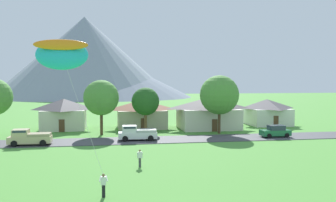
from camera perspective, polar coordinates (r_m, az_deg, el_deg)
The scene contains 15 objects.
road_strip at distance 49.97m, azimuth -4.73°, elevation -6.15°, with size 160.00×6.13×0.08m, color #424247.
mountain_far_east_ridge at distance 183.09m, azimuth -10.10°, elevation 3.98°, with size 87.05×87.05×21.36m, color slate.
mountain_central_ridge at distance 185.55m, azimuth -12.87°, elevation 6.73°, with size 88.07×88.07×39.43m, color gray.
house_leftmost at distance 62.17m, azimuth 6.32°, elevation -1.80°, with size 10.43×8.13×5.30m.
house_left_center at distance 63.31m, azimuth -15.99°, elevation -1.89°, with size 7.60×6.91×5.13m.
house_right_center at distance 69.78m, azimuth 15.20°, elevation -1.59°, with size 7.61×8.17×4.73m.
house_rightmost at distance 62.88m, azimuth -4.14°, elevation -1.95°, with size 8.83×6.80×4.84m.
tree_near_left at distance 55.28m, azimuth -10.41°, elevation 0.50°, with size 5.29×5.29×8.26m.
tree_center at distance 56.46m, azimuth 8.05°, elevation 0.94°, with size 6.02×6.02×8.98m.
tree_right_of_center at distance 57.09m, azimuth -3.55°, elevation -0.09°, with size 4.37×4.37×7.09m.
parked_car_green_mid_west at distance 54.73m, azimuth 16.46°, elevation -4.58°, with size 4.24×2.15×1.68m.
pickup_truck_white_west_side at distance 49.77m, azimuth -4.94°, elevation -5.00°, with size 5.27×2.48×1.99m.
pickup_truck_sand_east_side at distance 49.14m, azimuth -20.95°, elevation -5.32°, with size 5.21×2.35×1.99m.
kite_flyer_with_kite at distance 27.17m, azimuth -16.21°, elevation 6.90°, with size 5.04×2.53×11.22m.
watcher_person at distance 34.89m, azimuth -4.43°, elevation -8.86°, with size 0.56×0.24×1.68m.
Camera 1 is at (-4.11, -18.97, 8.19)m, focal length 38.94 mm.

